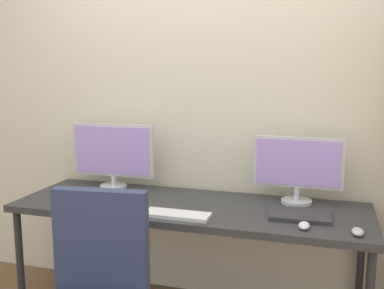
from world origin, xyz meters
TOP-DOWN VIEW (x-y plane):
  - wall_back at (0.00, 1.02)m, footprint 4.47×0.10m
  - desk at (0.00, 0.60)m, footprint 2.07×0.68m
  - monitor_left at (-0.60, 0.81)m, footprint 0.57×0.18m
  - monitor_right at (0.60, 0.81)m, footprint 0.52×0.18m
  - keyboard_main at (0.00, 0.37)m, footprint 0.36×0.13m
  - mouse_left_side at (0.67, 0.38)m, footprint 0.06×0.10m
  - mouse_right_side at (0.92, 0.37)m, footprint 0.06×0.10m
  - laptop_closed at (0.64, 0.55)m, footprint 0.33×0.23m

SIDE VIEW (x-z plane):
  - desk at x=0.00m, z-range 0.32..1.06m
  - keyboard_main at x=0.00m, z-range 0.74..0.76m
  - laptop_closed at x=0.64m, z-range 0.74..0.76m
  - mouse_left_side at x=0.67m, z-range 0.74..0.77m
  - mouse_right_side at x=0.92m, z-range 0.74..0.77m
  - monitor_right at x=0.60m, z-range 0.76..1.16m
  - monitor_left at x=-0.60m, z-range 0.76..1.19m
  - wall_back at x=0.00m, z-range 0.00..2.60m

